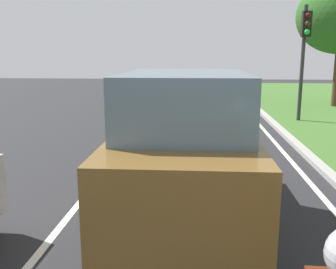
{
  "coord_description": "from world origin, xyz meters",
  "views": [
    {
      "loc": [
        1.32,
        3.42,
        2.53
      ],
      "look_at": [
        0.83,
        9.72,
        1.2
      ],
      "focal_mm": 40.79,
      "sensor_mm": 36.0,
      "label": 1
    }
  ],
  "objects": [
    {
      "name": "ground_plane",
      "position": [
        0.0,
        14.0,
        0.0
      ],
      "size": [
        60.0,
        60.0,
        0.0
      ],
      "primitive_type": "plane",
      "color": "#262628"
    },
    {
      "name": "lane_line_center",
      "position": [
        -0.7,
        14.0,
        0.0
      ],
      "size": [
        0.12,
        32.0,
        0.01
      ],
      "primitive_type": "cube",
      "color": "silver",
      "rests_on": "ground"
    },
    {
      "name": "lane_line_right_edge",
      "position": [
        3.6,
        14.0,
        0.0
      ],
      "size": [
        0.12,
        32.0,
        0.01
      ],
      "primitive_type": "cube",
      "color": "silver",
      "rests_on": "ground"
    },
    {
      "name": "curb_right",
      "position": [
        4.1,
        14.0,
        0.06
      ],
      "size": [
        0.24,
        48.0,
        0.12
      ],
      "primitive_type": "cube",
      "color": "#9E9B93",
      "rests_on": "ground"
    },
    {
      "name": "car_suv_ahead",
      "position": [
        1.13,
        9.0,
        1.17
      ],
      "size": [
        1.99,
        4.51,
        2.28
      ],
      "rotation": [
        0.0,
        0.0,
        0.01
      ],
      "color": "brown",
      "rests_on": "ground"
    },
    {
      "name": "traffic_light_near_right",
      "position": [
        5.19,
        18.09,
        2.91
      ],
      "size": [
        0.32,
        0.5,
        4.29
      ],
      "color": "#2D2D2D",
      "rests_on": "ground"
    }
  ]
}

